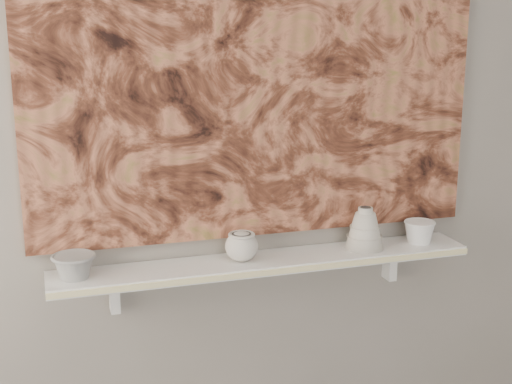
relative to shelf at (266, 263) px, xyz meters
name	(u,v)px	position (x,y,z in m)	size (l,w,h in m)	color
wall_back	(257,127)	(0.00, 0.09, 0.44)	(3.60, 3.60, 0.00)	gray
shelf	(266,263)	(0.00, 0.00, 0.00)	(1.40, 0.18, 0.03)	white
shelf_stripe	(275,272)	(0.00, -0.09, 0.00)	(1.40, 0.01, 0.02)	#F1E5A1
bracket_left	(114,293)	(-0.49, 0.06, -0.07)	(0.03, 0.06, 0.12)	white
bracket_right	(390,263)	(0.49, 0.06, -0.07)	(0.03, 0.06, 0.12)	white
painting	(259,69)	(0.00, 0.08, 0.62)	(1.50, 0.03, 1.10)	brown
house_motif	(384,156)	(0.45, 0.07, 0.32)	(0.09, 0.00, 0.08)	black
bowl_grey	(74,266)	(-0.61, 0.00, 0.05)	(0.13, 0.13, 0.08)	gray
cup_cream	(242,246)	(-0.08, 0.00, 0.06)	(0.11, 0.11, 0.10)	beige
bell_vessel	(365,228)	(0.35, 0.00, 0.09)	(0.13, 0.13, 0.15)	beige
bowl_white	(419,232)	(0.56, 0.00, 0.05)	(0.11, 0.11, 0.08)	white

